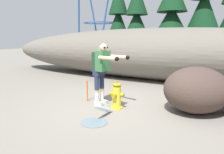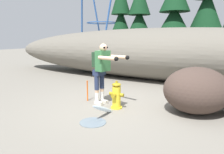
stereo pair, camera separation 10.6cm
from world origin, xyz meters
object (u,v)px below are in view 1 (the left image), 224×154
(boulder_mid, at_px, (196,90))
(survey_stake, at_px, (87,91))
(utility_worker, at_px, (102,67))
(fire_hydrant, at_px, (117,96))

(boulder_mid, xyz_separation_m, survey_stake, (-2.87, -0.50, -0.26))
(utility_worker, height_order, survey_stake, utility_worker)
(utility_worker, distance_m, survey_stake, 0.93)
(fire_hydrant, bearing_deg, boulder_mid, 20.02)
(survey_stake, bearing_deg, boulder_mid, 9.86)
(utility_worker, bearing_deg, survey_stake, -175.28)
(fire_hydrant, height_order, boulder_mid, boulder_mid)
(boulder_mid, height_order, survey_stake, boulder_mid)
(fire_hydrant, xyz_separation_m, survey_stake, (-1.04, 0.17, -0.03))
(boulder_mid, distance_m, survey_stake, 2.92)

